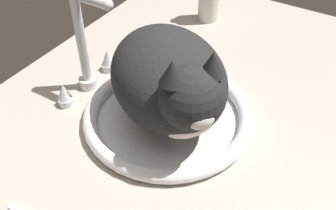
% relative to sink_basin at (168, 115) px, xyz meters
% --- Properties ---
extents(countertop, '(1.20, 0.73, 0.03)m').
position_rel_sink_basin_xyz_m(countertop, '(0.01, 0.02, -0.03)').
color(countertop, '#ADA399').
rests_on(countertop, ground).
extents(sink_basin, '(0.34, 0.34, 0.03)m').
position_rel_sink_basin_xyz_m(sink_basin, '(0.00, 0.00, 0.00)').
color(sink_basin, white).
rests_on(sink_basin, countertop).
extents(faucet, '(0.18, 0.11, 0.23)m').
position_rel_sink_basin_xyz_m(faucet, '(-0.00, 0.20, 0.08)').
color(faucet, silver).
rests_on(faucet, countertop).
extents(cat, '(0.33, 0.35, 0.20)m').
position_rel_sink_basin_xyz_m(cat, '(-0.01, -0.01, 0.10)').
color(cat, black).
rests_on(cat, sink_basin).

